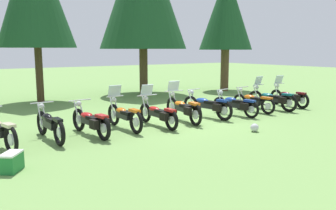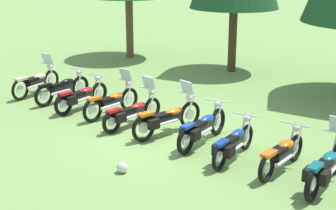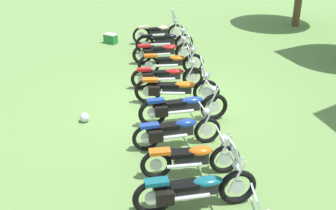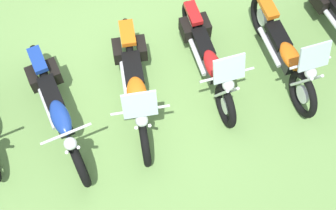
{
  "view_description": "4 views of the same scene",
  "coord_description": "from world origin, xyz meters",
  "px_view_note": "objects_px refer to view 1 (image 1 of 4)",
  "views": [
    {
      "loc": [
        -7.35,
        -9.74,
        2.54
      ],
      "look_at": [
        -0.35,
        0.39,
        0.58
      ],
      "focal_mm": 37.59,
      "sensor_mm": 36.0,
      "label": 1
    },
    {
      "loc": [
        8.53,
        -9.55,
        4.8
      ],
      "look_at": [
        -0.26,
        0.45,
        0.68
      ],
      "focal_mm": 53.23,
      "sensor_mm": 36.0,
      "label": 2
    },
    {
      "loc": [
        10.83,
        -1.16,
        5.16
      ],
      "look_at": [
        1.44,
        -0.31,
        0.64
      ],
      "focal_mm": 44.41,
      "sensor_mm": 36.0,
      "label": 3
    },
    {
      "loc": [
        0.61,
        3.43,
        6.2
      ],
      "look_at": [
        -0.22,
        0.74,
        0.92
      ],
      "focal_mm": 48.78,
      "sensor_mm": 36.0,
      "label": 4
    }
  ],
  "objects_px": {
    "motorcycle_10": "(289,97)",
    "dropped_helmet": "(255,128)",
    "motorcycle_5": "(183,108)",
    "picnic_cooler": "(12,162)",
    "motorcycle_6": "(208,106)",
    "motorcycle_9": "(272,99)",
    "pine_tree_3": "(226,11)",
    "motorcycle_4": "(158,113)",
    "motorcycle_1": "(50,124)",
    "motorcycle_8": "(253,101)",
    "motorcycle_2": "(91,121)",
    "motorcycle_7": "(236,104)",
    "motorcycle_3": "(124,115)"
  },
  "relations": [
    {
      "from": "motorcycle_9",
      "to": "pine_tree_3",
      "type": "relative_size",
      "value": 0.33
    },
    {
      "from": "motorcycle_2",
      "to": "motorcycle_4",
      "type": "relative_size",
      "value": 0.99
    },
    {
      "from": "pine_tree_3",
      "to": "dropped_helmet",
      "type": "xyz_separation_m",
      "value": [
        -6.89,
        -8.59,
        -4.67
      ]
    },
    {
      "from": "motorcycle_6",
      "to": "motorcycle_7",
      "type": "bearing_deg",
      "value": -112.39
    },
    {
      "from": "motorcycle_3",
      "to": "motorcycle_10",
      "type": "height_order",
      "value": "motorcycle_3"
    },
    {
      "from": "motorcycle_2",
      "to": "motorcycle_5",
      "type": "xyz_separation_m",
      "value": [
        3.51,
        0.11,
        0.04
      ]
    },
    {
      "from": "motorcycle_7",
      "to": "motorcycle_2",
      "type": "bearing_deg",
      "value": 79.94
    },
    {
      "from": "motorcycle_7",
      "to": "dropped_helmet",
      "type": "height_order",
      "value": "motorcycle_7"
    },
    {
      "from": "motorcycle_1",
      "to": "motorcycle_10",
      "type": "distance_m",
      "value": 10.55
    },
    {
      "from": "motorcycle_1",
      "to": "motorcycle_4",
      "type": "xyz_separation_m",
      "value": [
        3.49,
        -0.24,
        -0.01
      ]
    },
    {
      "from": "motorcycle_1",
      "to": "dropped_helmet",
      "type": "bearing_deg",
      "value": -116.6
    },
    {
      "from": "motorcycle_6",
      "to": "motorcycle_9",
      "type": "relative_size",
      "value": 1.01
    },
    {
      "from": "motorcycle_1",
      "to": "motorcycle_6",
      "type": "bearing_deg",
      "value": -91.82
    },
    {
      "from": "motorcycle_8",
      "to": "pine_tree_3",
      "type": "xyz_separation_m",
      "value": [
        4.24,
        6.12,
        4.36
      ]
    },
    {
      "from": "motorcycle_9",
      "to": "dropped_helmet",
      "type": "xyz_separation_m",
      "value": [
        -3.74,
        -2.37,
        -0.34
      ]
    },
    {
      "from": "motorcycle_8",
      "to": "pine_tree_3",
      "type": "bearing_deg",
      "value": -37.73
    },
    {
      "from": "motorcycle_6",
      "to": "picnic_cooler",
      "type": "bearing_deg",
      "value": 98.43
    },
    {
      "from": "motorcycle_10",
      "to": "dropped_helmet",
      "type": "xyz_separation_m",
      "value": [
        -5.01,
        -2.46,
        -0.31
      ]
    },
    {
      "from": "pine_tree_3",
      "to": "picnic_cooler",
      "type": "distance_m",
      "value": 16.71
    },
    {
      "from": "motorcycle_9",
      "to": "pine_tree_3",
      "type": "xyz_separation_m",
      "value": [
        3.16,
        6.22,
        4.33
      ]
    },
    {
      "from": "motorcycle_4",
      "to": "motorcycle_9",
      "type": "distance_m",
      "value": 5.78
    },
    {
      "from": "motorcycle_3",
      "to": "motorcycle_10",
      "type": "distance_m",
      "value": 8.19
    },
    {
      "from": "dropped_helmet",
      "to": "motorcycle_10",
      "type": "bearing_deg",
      "value": 26.1
    },
    {
      "from": "motorcycle_7",
      "to": "picnic_cooler",
      "type": "bearing_deg",
      "value": 93.54
    },
    {
      "from": "motorcycle_6",
      "to": "motorcycle_7",
      "type": "relative_size",
      "value": 1.12
    },
    {
      "from": "motorcycle_7",
      "to": "dropped_helmet",
      "type": "xyz_separation_m",
      "value": [
        -1.46,
        -2.25,
        -0.31
      ]
    },
    {
      "from": "motorcycle_2",
      "to": "motorcycle_3",
      "type": "relative_size",
      "value": 1.01
    },
    {
      "from": "motorcycle_1",
      "to": "motorcycle_2",
      "type": "relative_size",
      "value": 0.99
    },
    {
      "from": "motorcycle_4",
      "to": "motorcycle_9",
      "type": "height_order",
      "value": "motorcycle_9"
    },
    {
      "from": "motorcycle_9",
      "to": "dropped_helmet",
      "type": "height_order",
      "value": "motorcycle_9"
    },
    {
      "from": "picnic_cooler",
      "to": "motorcycle_6",
      "type": "bearing_deg",
      "value": 16.26
    },
    {
      "from": "motorcycle_6",
      "to": "pine_tree_3",
      "type": "xyz_separation_m",
      "value": [
        6.6,
        6.03,
        4.34
      ]
    },
    {
      "from": "motorcycle_8",
      "to": "picnic_cooler",
      "type": "relative_size",
      "value": 3.47
    },
    {
      "from": "motorcycle_6",
      "to": "motorcycle_3",
      "type": "bearing_deg",
      "value": 81.03
    },
    {
      "from": "motorcycle_4",
      "to": "motorcycle_1",
      "type": "bearing_deg",
      "value": 86.2
    },
    {
      "from": "motorcycle_5",
      "to": "picnic_cooler",
      "type": "height_order",
      "value": "motorcycle_5"
    },
    {
      "from": "pine_tree_3",
      "to": "motorcycle_8",
      "type": "bearing_deg",
      "value": -124.68
    },
    {
      "from": "dropped_helmet",
      "to": "motorcycle_9",
      "type": "bearing_deg",
      "value": 32.35
    },
    {
      "from": "motorcycle_3",
      "to": "motorcycle_6",
      "type": "distance_m",
      "value": 3.47
    },
    {
      "from": "motorcycle_7",
      "to": "motorcycle_9",
      "type": "bearing_deg",
      "value": -95.8
    },
    {
      "from": "motorcycle_8",
      "to": "motorcycle_1",
      "type": "bearing_deg",
      "value": 86.09
    },
    {
      "from": "motorcycle_1",
      "to": "motorcycle_5",
      "type": "xyz_separation_m",
      "value": [
        4.66,
        -0.07,
        0.03
      ]
    },
    {
      "from": "motorcycle_7",
      "to": "dropped_helmet",
      "type": "distance_m",
      "value": 2.71
    },
    {
      "from": "motorcycle_1",
      "to": "pine_tree_3",
      "type": "distance_m",
      "value": 14.47
    },
    {
      "from": "motorcycle_6",
      "to": "motorcycle_5",
      "type": "bearing_deg",
      "value": 84.27
    },
    {
      "from": "motorcycle_2",
      "to": "motorcycle_6",
      "type": "height_order",
      "value": "motorcycle_6"
    },
    {
      "from": "dropped_helmet",
      "to": "motorcycle_2",
      "type": "bearing_deg",
      "value": 151.26
    },
    {
      "from": "motorcycle_8",
      "to": "motorcycle_6",
      "type": "bearing_deg",
      "value": 84.7
    },
    {
      "from": "motorcycle_5",
      "to": "pine_tree_3",
      "type": "relative_size",
      "value": 0.34
    },
    {
      "from": "motorcycle_10",
      "to": "motorcycle_5",
      "type": "bearing_deg",
      "value": 93.75
    }
  ]
}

